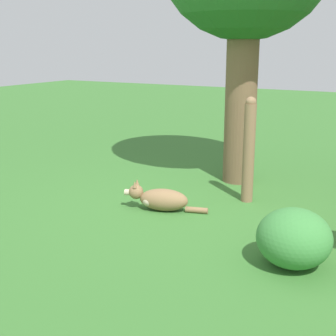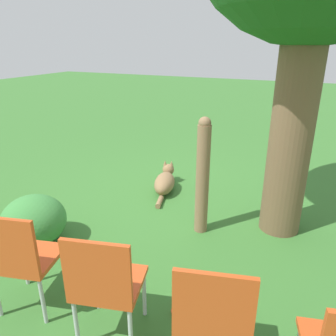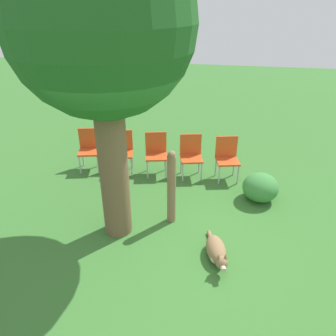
{
  "view_description": "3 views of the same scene",
  "coord_description": "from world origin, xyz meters",
  "px_view_note": "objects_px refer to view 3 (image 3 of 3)",
  "views": [
    {
      "loc": [
        2.33,
        -5.18,
        1.87
      ],
      "look_at": [
        -0.19,
        -0.57,
        0.49
      ],
      "focal_mm": 50.0,
      "sensor_mm": 36.0,
      "label": 1
    },
    {
      "loc": [
        3.58,
        1.1,
        1.98
      ],
      "look_at": [
        -0.18,
        -0.62,
        0.37
      ],
      "focal_mm": 35.0,
      "sensor_mm": 36.0,
      "label": 2
    },
    {
      "loc": [
        -3.88,
        -0.69,
        3.36
      ],
      "look_at": [
        1.42,
        0.34,
        0.52
      ],
      "focal_mm": 35.0,
      "sensor_mm": 36.0,
      "label": 3
    }
  ],
  "objects_px": {
    "fence_post": "(171,187)",
    "red_chair_0": "(227,156)",
    "red_chair_3": "(122,149)",
    "oak_tree": "(101,28)",
    "red_chair_2": "(156,151)",
    "red_chair_4": "(89,147)",
    "red_chair_1": "(191,153)",
    "tennis_ball": "(171,181)",
    "dog": "(217,252)"
  },
  "relations": [
    {
      "from": "oak_tree",
      "to": "red_chair_2",
      "type": "bearing_deg",
      "value": -4.83
    },
    {
      "from": "red_chair_0",
      "to": "red_chair_3",
      "type": "distance_m",
      "value": 2.19
    },
    {
      "from": "red_chair_3",
      "to": "red_chair_4",
      "type": "xyz_separation_m",
      "value": [
        -0.03,
        0.73,
        0.0
      ]
    },
    {
      "from": "red_chair_1",
      "to": "red_chair_3",
      "type": "height_order",
      "value": "same"
    },
    {
      "from": "dog",
      "to": "red_chair_4",
      "type": "bearing_deg",
      "value": -144.62
    },
    {
      "from": "fence_post",
      "to": "red_chair_2",
      "type": "distance_m",
      "value": 1.73
    },
    {
      "from": "dog",
      "to": "red_chair_2",
      "type": "xyz_separation_m",
      "value": [
        2.39,
        1.42,
        0.37
      ]
    },
    {
      "from": "red_chair_1",
      "to": "red_chair_4",
      "type": "relative_size",
      "value": 1.0
    },
    {
      "from": "red_chair_1",
      "to": "red_chair_4",
      "type": "xyz_separation_m",
      "value": [
        -0.08,
        2.18,
        0.0
      ]
    },
    {
      "from": "red_chair_0",
      "to": "red_chair_1",
      "type": "height_order",
      "value": "same"
    },
    {
      "from": "dog",
      "to": "tennis_ball",
      "type": "distance_m",
      "value": 2.27
    },
    {
      "from": "fence_post",
      "to": "tennis_ball",
      "type": "height_order",
      "value": "fence_post"
    },
    {
      "from": "red_chair_3",
      "to": "oak_tree",
      "type": "bearing_deg",
      "value": 1.55
    },
    {
      "from": "red_chair_2",
      "to": "tennis_ball",
      "type": "distance_m",
      "value": 0.72
    },
    {
      "from": "oak_tree",
      "to": "red_chair_1",
      "type": "bearing_deg",
      "value": -23.71
    },
    {
      "from": "red_chair_3",
      "to": "red_chair_4",
      "type": "distance_m",
      "value": 0.73
    },
    {
      "from": "red_chair_3",
      "to": "tennis_ball",
      "type": "height_order",
      "value": "red_chair_3"
    },
    {
      "from": "fence_post",
      "to": "red_chair_0",
      "type": "relative_size",
      "value": 1.46
    },
    {
      "from": "dog",
      "to": "red_chair_0",
      "type": "height_order",
      "value": "red_chair_0"
    },
    {
      "from": "fence_post",
      "to": "dog",
      "type": "bearing_deg",
      "value": -134.33
    },
    {
      "from": "red_chair_0",
      "to": "red_chair_1",
      "type": "relative_size",
      "value": 1.0
    },
    {
      "from": "red_chair_0",
      "to": "dog",
      "type": "bearing_deg",
      "value": -14.88
    },
    {
      "from": "dog",
      "to": "fence_post",
      "type": "bearing_deg",
      "value": -149.84
    },
    {
      "from": "red_chair_3",
      "to": "red_chair_4",
      "type": "bearing_deg",
      "value": -101.97
    },
    {
      "from": "red_chair_0",
      "to": "red_chair_1",
      "type": "distance_m",
      "value": 0.73
    },
    {
      "from": "oak_tree",
      "to": "red_chair_3",
      "type": "xyz_separation_m",
      "value": [
        1.99,
        0.56,
        -2.52
      ]
    },
    {
      "from": "fence_post",
      "to": "red_chair_0",
      "type": "xyz_separation_m",
      "value": [
        1.66,
        -0.84,
        -0.15
      ]
    },
    {
      "from": "red_chair_1",
      "to": "tennis_ball",
      "type": "relative_size",
      "value": 12.98
    },
    {
      "from": "oak_tree",
      "to": "red_chair_0",
      "type": "xyz_separation_m",
      "value": [
        2.07,
        -1.63,
        -2.52
      ]
    },
    {
      "from": "red_chair_2",
      "to": "tennis_ball",
      "type": "height_order",
      "value": "red_chair_2"
    },
    {
      "from": "red_chair_0",
      "to": "tennis_ball",
      "type": "bearing_deg",
      "value": -82.25
    },
    {
      "from": "fence_post",
      "to": "red_chair_3",
      "type": "xyz_separation_m",
      "value": [
        1.58,
        1.35,
        -0.15
      ]
    },
    {
      "from": "red_chair_3",
      "to": "tennis_ball",
      "type": "xyz_separation_m",
      "value": [
        -0.35,
        -1.12,
        -0.47
      ]
    },
    {
      "from": "red_chair_1",
      "to": "tennis_ball",
      "type": "distance_m",
      "value": 0.7
    },
    {
      "from": "oak_tree",
      "to": "red_chair_2",
      "type": "height_order",
      "value": "oak_tree"
    },
    {
      "from": "oak_tree",
      "to": "red_chair_4",
      "type": "relative_size",
      "value": 4.82
    },
    {
      "from": "red_chair_1",
      "to": "red_chair_3",
      "type": "distance_m",
      "value": 1.46
    },
    {
      "from": "oak_tree",
      "to": "red_chair_2",
      "type": "distance_m",
      "value": 3.23
    },
    {
      "from": "red_chair_2",
      "to": "oak_tree",
      "type": "bearing_deg",
      "value": -18.9
    },
    {
      "from": "fence_post",
      "to": "oak_tree",
      "type": "bearing_deg",
      "value": 117.45
    },
    {
      "from": "dog",
      "to": "fence_post",
      "type": "height_order",
      "value": "fence_post"
    },
    {
      "from": "red_chair_2",
      "to": "red_chair_4",
      "type": "xyz_separation_m",
      "value": [
        -0.05,
        1.46,
        0.0
      ]
    },
    {
      "from": "oak_tree",
      "to": "tennis_ball",
      "type": "xyz_separation_m",
      "value": [
        1.65,
        -0.56,
        -2.99
      ]
    },
    {
      "from": "oak_tree",
      "to": "tennis_ball",
      "type": "relative_size",
      "value": 62.57
    },
    {
      "from": "red_chair_1",
      "to": "red_chair_2",
      "type": "bearing_deg",
      "value": -101.97
    },
    {
      "from": "red_chair_3",
      "to": "red_chair_4",
      "type": "height_order",
      "value": "same"
    },
    {
      "from": "dog",
      "to": "fence_post",
      "type": "xyz_separation_m",
      "value": [
        0.78,
        0.8,
        0.52
      ]
    },
    {
      "from": "oak_tree",
      "to": "red_chair_3",
      "type": "bearing_deg",
      "value": 15.62
    },
    {
      "from": "oak_tree",
      "to": "red_chair_1",
      "type": "xyz_separation_m",
      "value": [
        2.05,
        -0.9,
        -2.52
      ]
    },
    {
      "from": "oak_tree",
      "to": "fence_post",
      "type": "bearing_deg",
      "value": -62.55
    }
  ]
}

